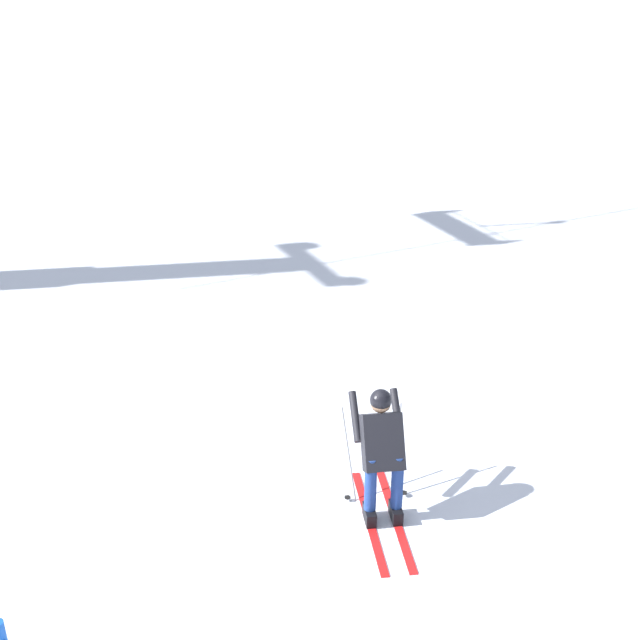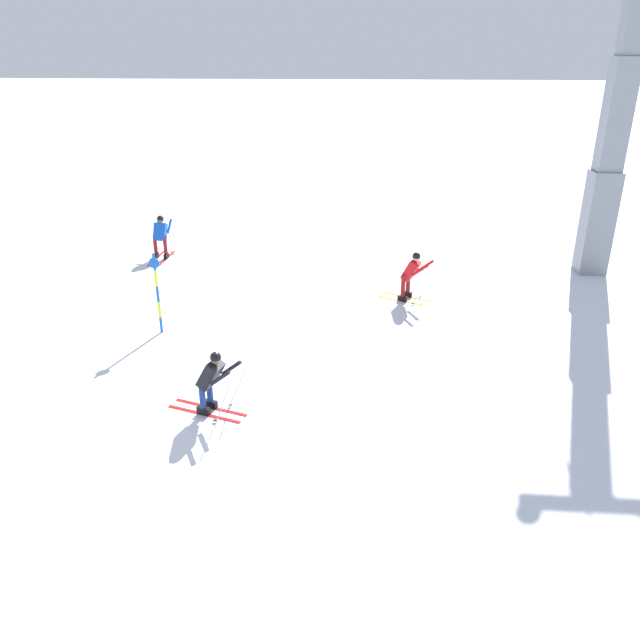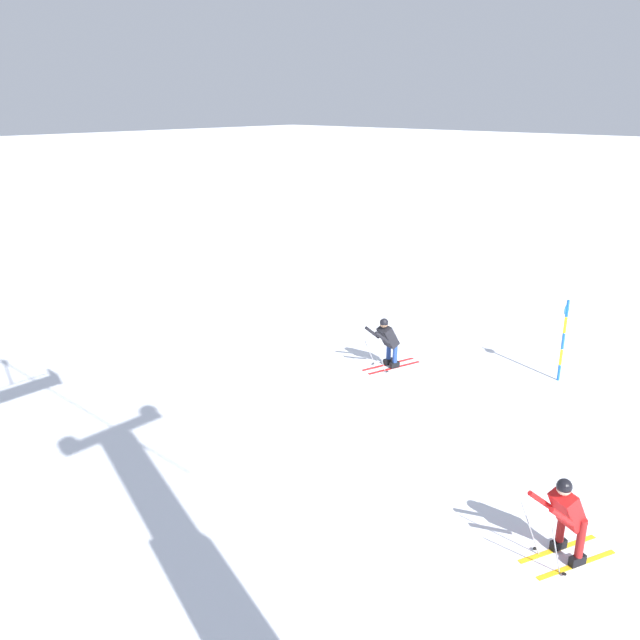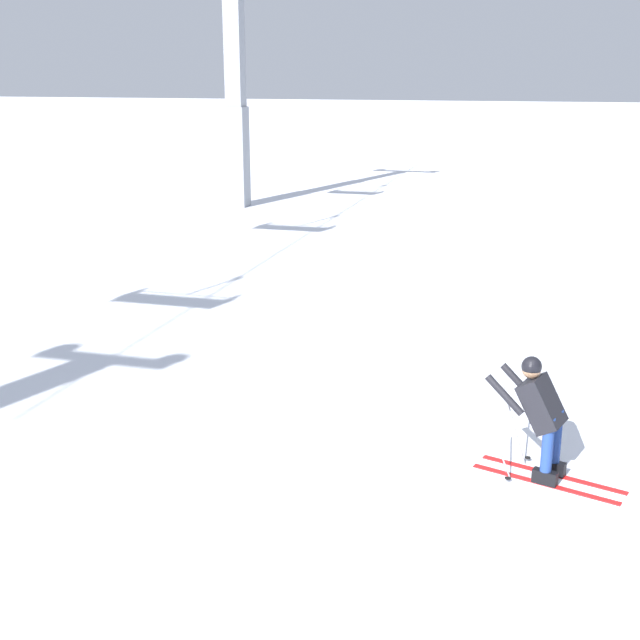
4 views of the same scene
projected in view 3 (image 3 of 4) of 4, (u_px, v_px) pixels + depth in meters
name	position (u px, v px, depth m)	size (l,w,h in m)	color
ground_plane	(404.00, 390.00, 16.21)	(260.00, 260.00, 0.00)	white
skier_carving_main	(388.00, 339.00, 17.30)	(1.01, 1.76, 1.57)	red
trail_marker_pole	(563.00, 338.00, 16.37)	(0.07, 0.28, 2.20)	blue
skier_distant_uphill	(566.00, 513.00, 9.93)	(1.19, 1.68, 1.65)	yellow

